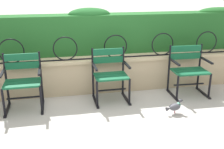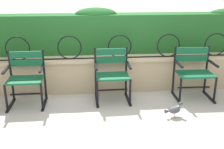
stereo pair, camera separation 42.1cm
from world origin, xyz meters
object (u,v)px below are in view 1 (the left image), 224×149
(pigeon_near_chairs, at_px, (175,107))
(park_chair_left, at_px, (23,80))
(park_chair_centre, at_px, (110,73))
(park_chair_right, at_px, (188,69))

(pigeon_near_chairs, bearing_deg, park_chair_left, 163.41)
(park_chair_centre, relative_size, pigeon_near_chairs, 3.01)
(park_chair_left, distance_m, park_chair_centre, 1.40)
(park_chair_right, distance_m, pigeon_near_chairs, 0.96)
(pigeon_near_chairs, bearing_deg, park_chair_right, 53.06)
(park_chair_left, relative_size, park_chair_right, 1.01)
(park_chair_right, xyz_separation_m, pigeon_near_chairs, (-0.54, -0.71, -0.35))
(park_chair_centre, bearing_deg, park_chair_left, -177.88)
(park_chair_centre, xyz_separation_m, pigeon_near_chairs, (0.87, -0.73, -0.35))
(park_chair_left, distance_m, pigeon_near_chairs, 2.39)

